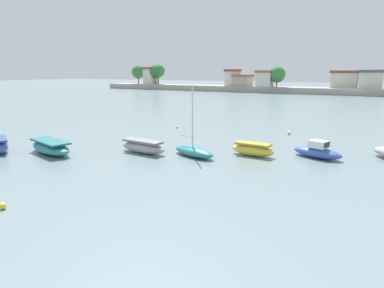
{
  "coord_description": "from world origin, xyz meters",
  "views": [
    {
      "loc": [
        22.83,
        -6.94,
        6.5
      ],
      "look_at": [
        10.57,
        15.98,
        0.86
      ],
      "focal_mm": 31.72,
      "sensor_mm": 36.0,
      "label": 1
    }
  ],
  "objects_px": {
    "moored_boat_3": "(143,147)",
    "moored_boat_4": "(194,151)",
    "mooring_buoy_0": "(177,127)",
    "moored_boat_5": "(253,150)",
    "moored_boat_1": "(0,145)",
    "moored_boat_6": "(317,151)",
    "moored_boat_2": "(51,147)",
    "mooring_buoy_1": "(3,206)",
    "mooring_buoy_2": "(289,133)"
  },
  "relations": [
    {
      "from": "moored_boat_2",
      "to": "moored_boat_5",
      "type": "xyz_separation_m",
      "value": [
        14.45,
        6.95,
        -0.03
      ]
    },
    {
      "from": "mooring_buoy_1",
      "to": "mooring_buoy_2",
      "type": "height_order",
      "value": "mooring_buoy_2"
    },
    {
      "from": "moored_boat_3",
      "to": "mooring_buoy_1",
      "type": "xyz_separation_m",
      "value": [
        0.86,
        -12.45,
        -0.34
      ]
    },
    {
      "from": "moored_boat_3",
      "to": "mooring_buoy_2",
      "type": "height_order",
      "value": "moored_boat_3"
    },
    {
      "from": "moored_boat_1",
      "to": "moored_boat_3",
      "type": "height_order",
      "value": "moored_boat_1"
    },
    {
      "from": "moored_boat_5",
      "to": "mooring_buoy_0",
      "type": "distance_m",
      "value": 14.4
    },
    {
      "from": "moored_boat_4",
      "to": "moored_boat_5",
      "type": "relative_size",
      "value": 1.55
    },
    {
      "from": "moored_boat_4",
      "to": "moored_boat_1",
      "type": "bearing_deg",
      "value": -137.13
    },
    {
      "from": "moored_boat_4",
      "to": "mooring_buoy_2",
      "type": "height_order",
      "value": "moored_boat_4"
    },
    {
      "from": "moored_boat_4",
      "to": "moored_boat_5",
      "type": "bearing_deg",
      "value": 50.31
    },
    {
      "from": "moored_boat_3",
      "to": "mooring_buoy_0",
      "type": "distance_m",
      "value": 12.15
    },
    {
      "from": "moored_boat_4",
      "to": "moored_boat_5",
      "type": "height_order",
      "value": "moored_boat_4"
    },
    {
      "from": "moored_boat_2",
      "to": "moored_boat_4",
      "type": "relative_size",
      "value": 1.0
    },
    {
      "from": "moored_boat_5",
      "to": "moored_boat_2",
      "type": "bearing_deg",
      "value": -150.42
    },
    {
      "from": "mooring_buoy_2",
      "to": "moored_boat_1",
      "type": "bearing_deg",
      "value": -135.23
    },
    {
      "from": "moored_boat_2",
      "to": "moored_boat_5",
      "type": "distance_m",
      "value": 16.03
    },
    {
      "from": "moored_boat_1",
      "to": "moored_boat_4",
      "type": "distance_m",
      "value": 15.89
    },
    {
      "from": "moored_boat_1",
      "to": "moored_boat_5",
      "type": "distance_m",
      "value": 20.47
    },
    {
      "from": "moored_boat_3",
      "to": "mooring_buoy_0",
      "type": "xyz_separation_m",
      "value": [
        -3.67,
        11.58,
        -0.36
      ]
    },
    {
      "from": "mooring_buoy_2",
      "to": "moored_boat_2",
      "type": "bearing_deg",
      "value": -130.62
    },
    {
      "from": "moored_boat_2",
      "to": "mooring_buoy_1",
      "type": "bearing_deg",
      "value": -35.03
    },
    {
      "from": "moored_boat_5",
      "to": "moored_boat_1",
      "type": "bearing_deg",
      "value": -151.61
    },
    {
      "from": "moored_boat_4",
      "to": "mooring_buoy_2",
      "type": "xyz_separation_m",
      "value": [
        4.46,
        12.78,
        -0.22
      ]
    },
    {
      "from": "moored_boat_6",
      "to": "mooring_buoy_0",
      "type": "bearing_deg",
      "value": 176.35
    },
    {
      "from": "moored_boat_1",
      "to": "mooring_buoy_1",
      "type": "bearing_deg",
      "value": -3.55
    },
    {
      "from": "moored_boat_2",
      "to": "mooring_buoy_0",
      "type": "distance_m",
      "value": 15.5
    },
    {
      "from": "moored_boat_2",
      "to": "moored_boat_5",
      "type": "bearing_deg",
      "value": 41.24
    },
    {
      "from": "mooring_buoy_0",
      "to": "moored_boat_4",
      "type": "bearing_deg",
      "value": -53.78
    },
    {
      "from": "moored_boat_5",
      "to": "mooring_buoy_2",
      "type": "height_order",
      "value": "moored_boat_5"
    },
    {
      "from": "mooring_buoy_1",
      "to": "mooring_buoy_2",
      "type": "bearing_deg",
      "value": 73.59
    },
    {
      "from": "moored_boat_5",
      "to": "mooring_buoy_1",
      "type": "distance_m",
      "value": 17.32
    },
    {
      "from": "mooring_buoy_0",
      "to": "mooring_buoy_1",
      "type": "height_order",
      "value": "mooring_buoy_1"
    },
    {
      "from": "moored_boat_6",
      "to": "mooring_buoy_2",
      "type": "distance_m",
      "value": 9.62
    },
    {
      "from": "moored_boat_1",
      "to": "mooring_buoy_2",
      "type": "xyz_separation_m",
      "value": [
        19.11,
        18.95,
        -0.37
      ]
    },
    {
      "from": "moored_boat_2",
      "to": "moored_boat_4",
      "type": "bearing_deg",
      "value": 39.39
    },
    {
      "from": "moored_boat_1",
      "to": "mooring_buoy_0",
      "type": "distance_m",
      "value": 18.15
    },
    {
      "from": "moored_boat_3",
      "to": "moored_boat_6",
      "type": "xyz_separation_m",
      "value": [
        12.63,
        5.01,
        -0.01
      ]
    },
    {
      "from": "moored_boat_1",
      "to": "mooring_buoy_0",
      "type": "height_order",
      "value": "moored_boat_1"
    },
    {
      "from": "moored_boat_3",
      "to": "mooring_buoy_0",
      "type": "relative_size",
      "value": 15.47
    },
    {
      "from": "moored_boat_4",
      "to": "moored_boat_5",
      "type": "xyz_separation_m",
      "value": [
        3.98,
        2.32,
        0.08
      ]
    },
    {
      "from": "moored_boat_3",
      "to": "moored_boat_1",
      "type": "bearing_deg",
      "value": -147.5
    },
    {
      "from": "moored_boat_4",
      "to": "mooring_buoy_1",
      "type": "distance_m",
      "value": 13.8
    },
    {
      "from": "moored_boat_2",
      "to": "mooring_buoy_2",
      "type": "height_order",
      "value": "moored_boat_2"
    },
    {
      "from": "moored_boat_3",
      "to": "moored_boat_4",
      "type": "bearing_deg",
      "value": 19.26
    },
    {
      "from": "moored_boat_1",
      "to": "mooring_buoy_2",
      "type": "height_order",
      "value": "moored_boat_1"
    },
    {
      "from": "mooring_buoy_0",
      "to": "mooring_buoy_2",
      "type": "bearing_deg",
      "value": 9.99
    },
    {
      "from": "moored_boat_6",
      "to": "mooring_buoy_0",
      "type": "height_order",
      "value": "moored_boat_6"
    },
    {
      "from": "moored_boat_4",
      "to": "moored_boat_6",
      "type": "xyz_separation_m",
      "value": [
        8.51,
        4.06,
        0.08
      ]
    },
    {
      "from": "mooring_buoy_2",
      "to": "moored_boat_4",
      "type": "bearing_deg",
      "value": -109.24
    },
    {
      "from": "moored_boat_1",
      "to": "moored_boat_6",
      "type": "height_order",
      "value": "moored_boat_6"
    }
  ]
}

